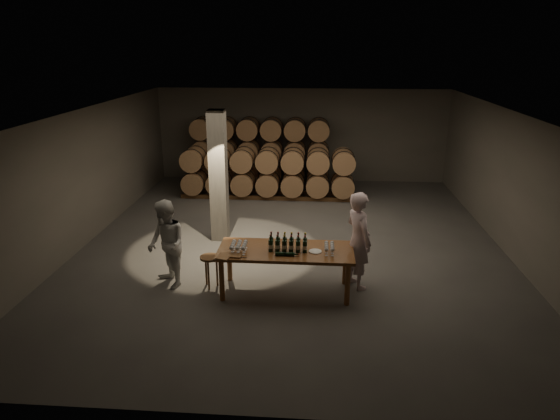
# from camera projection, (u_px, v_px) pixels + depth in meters

# --- Properties ---
(room) EXTENTS (12.00, 12.00, 12.00)m
(room) POSITION_uv_depth(u_px,v_px,m) (219.00, 177.00, 12.03)
(room) COLOR #53514E
(room) RESTS_ON ground
(tasting_table) EXTENTS (2.60, 1.10, 0.90)m
(tasting_table) POSITION_uv_depth(u_px,v_px,m) (286.00, 254.00, 9.60)
(tasting_table) COLOR brown
(tasting_table) RESTS_ON ground
(barrel_stack_back) EXTENTS (4.70, 0.95, 2.31)m
(barrel_stack_back) POSITION_uv_depth(u_px,v_px,m) (260.00, 151.00, 16.85)
(barrel_stack_back) COLOR #51331C
(barrel_stack_back) RESTS_ON ground
(barrel_stack_front) EXTENTS (5.48, 0.95, 1.57)m
(barrel_stack_front) POSITION_uv_depth(u_px,v_px,m) (268.00, 172.00, 15.62)
(barrel_stack_front) COLOR #51331C
(barrel_stack_front) RESTS_ON ground
(bottle_cluster) EXTENTS (0.74, 0.24, 0.34)m
(bottle_cluster) POSITION_uv_depth(u_px,v_px,m) (288.00, 244.00, 9.49)
(bottle_cluster) COLOR black
(bottle_cluster) RESTS_ON tasting_table
(lying_bottles) EXTENTS (0.45, 0.08, 0.08)m
(lying_bottles) POSITION_uv_depth(u_px,v_px,m) (285.00, 254.00, 9.27)
(lying_bottles) COLOR black
(lying_bottles) RESTS_ON tasting_table
(glass_cluster_left) EXTENTS (0.30, 0.41, 0.17)m
(glass_cluster_left) POSITION_uv_depth(u_px,v_px,m) (239.00, 245.00, 9.46)
(glass_cluster_left) COLOR silver
(glass_cluster_left) RESTS_ON tasting_table
(glass_cluster_right) EXTENTS (0.19, 0.41, 0.16)m
(glass_cluster_right) POSITION_uv_depth(u_px,v_px,m) (329.00, 246.00, 9.42)
(glass_cluster_right) COLOR silver
(glass_cluster_right) RESTS_ON tasting_table
(plate) EXTENTS (0.25, 0.25, 0.01)m
(plate) POSITION_uv_depth(u_px,v_px,m) (315.00, 251.00, 9.47)
(plate) COLOR white
(plate) RESTS_ON tasting_table
(notebook_near) EXTENTS (0.25, 0.21, 0.03)m
(notebook_near) POSITION_uv_depth(u_px,v_px,m) (235.00, 256.00, 9.25)
(notebook_near) COLOR brown
(notebook_near) RESTS_ON tasting_table
(notebook_corner) EXTENTS (0.31, 0.35, 0.03)m
(notebook_corner) POSITION_uv_depth(u_px,v_px,m) (224.00, 257.00, 9.23)
(notebook_corner) COLOR brown
(notebook_corner) RESTS_ON tasting_table
(pen) EXTENTS (0.14, 0.01, 0.01)m
(pen) POSITION_uv_depth(u_px,v_px,m) (243.00, 258.00, 9.20)
(pen) COLOR black
(pen) RESTS_ON tasting_table
(stool) EXTENTS (0.39, 0.39, 0.66)m
(stool) POSITION_uv_depth(u_px,v_px,m) (210.00, 262.00, 9.90)
(stool) COLOR #51331C
(stool) RESTS_ON ground
(person_man) EXTENTS (0.75, 0.86, 1.98)m
(person_man) POSITION_uv_depth(u_px,v_px,m) (358.00, 240.00, 9.79)
(person_man) COLOR silver
(person_man) RESTS_ON ground
(person_woman) EXTENTS (1.06, 1.10, 1.78)m
(person_woman) POSITION_uv_depth(u_px,v_px,m) (167.00, 244.00, 9.83)
(person_woman) COLOR silver
(person_woman) RESTS_ON ground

